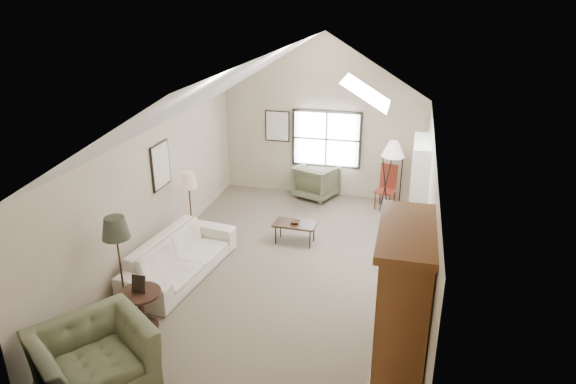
% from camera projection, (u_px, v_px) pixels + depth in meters
% --- Properties ---
extents(room_shell, '(5.01, 8.01, 4.00)m').
position_uv_depth(room_shell, '(282.00, 98.00, 8.40)').
color(room_shell, '#6D614E').
rests_on(room_shell, ground).
extents(window, '(1.72, 0.08, 1.42)m').
position_uv_depth(window, '(326.00, 139.00, 12.60)').
color(window, black).
rests_on(window, room_shell).
extents(skylight, '(0.80, 1.20, 0.52)m').
position_uv_depth(skylight, '(367.00, 91.00, 8.92)').
color(skylight, white).
rests_on(skylight, room_shell).
extents(wall_art, '(1.97, 3.71, 0.88)m').
position_uv_depth(wall_art, '(221.00, 145.00, 11.11)').
color(wall_art, black).
rests_on(wall_art, room_shell).
extents(armoire, '(0.60, 1.50, 2.20)m').
position_uv_depth(armoire, '(402.00, 307.00, 6.51)').
color(armoire, brown).
rests_on(armoire, ground).
extents(tv_alcove, '(0.32, 1.30, 2.10)m').
position_uv_depth(tv_alcove, '(418.00, 193.00, 10.08)').
color(tv_alcove, white).
rests_on(tv_alcove, ground).
extents(media_console, '(0.34, 1.18, 0.60)m').
position_uv_depth(media_console, '(413.00, 231.00, 10.39)').
color(media_console, '#382316').
rests_on(media_console, ground).
extents(tv_panel, '(0.05, 0.90, 0.55)m').
position_uv_depth(tv_panel, '(416.00, 203.00, 10.16)').
color(tv_panel, black).
rests_on(tv_panel, media_console).
extents(sofa, '(1.30, 2.64, 0.74)m').
position_uv_depth(sofa, '(180.00, 257.00, 9.25)').
color(sofa, white).
rests_on(sofa, ground).
extents(armchair_near, '(1.80, 1.83, 0.90)m').
position_uv_depth(armchair_near, '(93.00, 360.00, 6.54)').
color(armchair_near, '#606043').
rests_on(armchair_near, ground).
extents(armchair_far, '(1.18, 1.20, 0.84)m').
position_uv_depth(armchair_far, '(317.00, 181.00, 12.78)').
color(armchair_far, '#5A5C40').
rests_on(armchair_far, ground).
extents(coffee_table, '(0.88, 0.51, 0.44)m').
position_uv_depth(coffee_table, '(295.00, 233.00, 10.51)').
color(coffee_table, '#362016').
rests_on(coffee_table, ground).
extents(bowl, '(0.21, 0.21, 0.05)m').
position_uv_depth(bowl, '(295.00, 222.00, 10.42)').
color(bowl, '#392317').
rests_on(bowl, coffee_table).
extents(side_table, '(0.71, 0.71, 0.63)m').
position_uv_depth(side_table, '(142.00, 310.00, 7.80)').
color(side_table, '#372016').
rests_on(side_table, ground).
extents(side_chair, '(0.51, 0.51, 1.06)m').
position_uv_depth(side_chair, '(386.00, 187.00, 12.07)').
color(side_chair, maroon).
rests_on(side_chair, ground).
extents(tripod_lamp, '(0.66, 0.66, 1.80)m').
position_uv_depth(tripod_lamp, '(391.00, 178.00, 11.60)').
color(tripod_lamp, silver).
rests_on(tripod_lamp, ground).
extents(dark_lamp, '(0.47, 0.47, 1.77)m').
position_uv_depth(dark_lamp, '(121.00, 268.00, 7.86)').
color(dark_lamp, '#26291D').
rests_on(dark_lamp, ground).
extents(tan_lamp, '(0.35, 0.35, 1.59)m').
position_uv_depth(tan_lamp, '(191.00, 208.00, 10.25)').
color(tan_lamp, tan).
rests_on(tan_lamp, ground).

